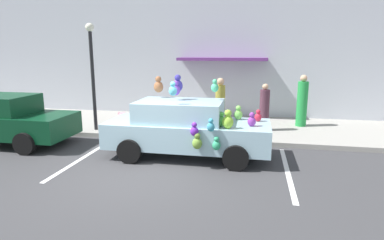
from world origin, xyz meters
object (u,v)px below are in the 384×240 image
Objects in this scene: plush_covered_car at (186,128)px; pedestrian_near_shopfront at (220,105)px; pedestrian_by_lamp at (302,103)px; parked_sedan_behind at (3,119)px; teddy_bear_on_sidewalk at (122,122)px; street_lamp_post at (92,65)px; pedestrian_walking_past at (264,109)px.

plush_covered_car reaches higher than pedestrian_near_shopfront.
pedestrian_near_shopfront is 0.96× the size of pedestrian_by_lamp.
parked_sedan_behind is 10.11m from pedestrian_by_lamp.
teddy_bear_on_sidewalk is 0.19× the size of street_lamp_post.
street_lamp_post is 1.93× the size of pedestrian_by_lamp.
pedestrian_walking_past is (5.81, 1.04, -1.49)m from street_lamp_post.
pedestrian_near_shopfront reaches higher than teddy_bear_on_sidewalk.
teddy_bear_on_sidewalk is at bearing 27.35° from parked_sedan_behind.
pedestrian_walking_past is (2.16, 2.85, 0.09)m from plush_covered_car.
plush_covered_car is 2.35× the size of pedestrian_by_lamp.
plush_covered_car is 1.03× the size of parked_sedan_behind.
plush_covered_car is at bearing -132.87° from pedestrian_by_lamp.
pedestrian_by_lamp is (9.40, 3.72, 0.24)m from parked_sedan_behind.
pedestrian_by_lamp is at bearing 18.77° from pedestrian_near_shopfront.
pedestrian_walking_past is (4.80, 1.09, 0.44)m from teddy_bear_on_sidewalk.
teddy_bear_on_sidewalk is at bearing -161.63° from pedestrian_by_lamp.
street_lamp_post is 4.61m from pedestrian_near_shopfront.
plush_covered_car reaches higher than pedestrian_by_lamp.
street_lamp_post is at bearing -164.48° from pedestrian_by_lamp.
teddy_bear_on_sidewalk is at bearing -167.18° from pedestrian_walking_past.
pedestrian_near_shopfront is (4.28, 1.01, -1.39)m from street_lamp_post.
pedestrian_walking_past is at bearing 10.12° from street_lamp_post.
pedestrian_near_shopfront is 1.11× the size of pedestrian_walking_past.
pedestrian_near_shopfront is at bearing 13.25° from street_lamp_post.
plush_covered_car is at bearing -102.59° from pedestrian_near_shopfront.
pedestrian_walking_past is at bearing -145.06° from pedestrian_by_lamp.
plush_covered_car is 3.58m from pedestrian_walking_past.
parked_sedan_behind is 2.29× the size of pedestrian_by_lamp.
pedestrian_near_shopfront is (0.63, 2.82, 0.19)m from plush_covered_car.
parked_sedan_behind is 3.65m from teddy_bear_on_sidewalk.
plush_covered_car reaches higher than teddy_bear_on_sidewalk.
teddy_bear_on_sidewalk is at bearing -161.99° from pedestrian_near_shopfront.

